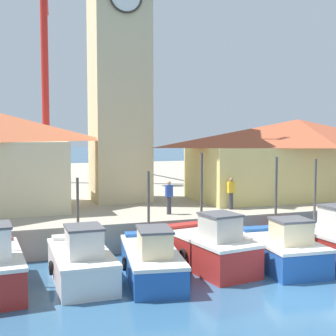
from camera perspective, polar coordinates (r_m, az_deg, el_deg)
ground_plane at (r=16.01m, az=15.66°, el=-14.89°), size 300.00×300.00×0.00m
quay_wharf at (r=40.59m, az=-6.73°, el=-2.10°), size 120.00×40.00×1.31m
fishing_boat_left_inner at (r=17.02m, az=-10.55°, el=-11.12°), size 2.05×4.58×3.61m
fishing_boat_mid_left at (r=17.17m, az=-2.05°, el=-11.06°), size 2.59×5.29×3.80m
fishing_boat_center at (r=18.30m, az=5.07°, el=-9.70°), size 2.60×4.63×4.44m
fishing_boat_mid_right at (r=18.88m, az=13.70°, el=-9.64°), size 2.40×4.21×4.28m
fishing_boat_right_inner at (r=20.48m, az=18.70°, el=-8.39°), size 2.25×5.29×4.13m
clock_tower at (r=27.20m, az=-6.00°, el=13.71°), size 3.59×3.59×17.41m
warehouse_right at (r=29.35m, az=15.52°, el=1.27°), size 13.20×5.43×4.69m
port_crane_far at (r=37.92m, az=-14.71°, el=8.95°), size 2.15×10.44×18.68m
dock_worker_near_tower at (r=22.39m, az=0.12°, el=-3.52°), size 0.34×0.22×1.62m
dock_worker_along_quay at (r=24.03m, az=7.69°, el=-3.01°), size 0.34×0.22×1.62m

